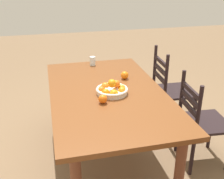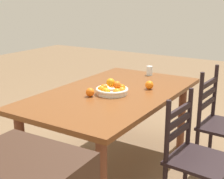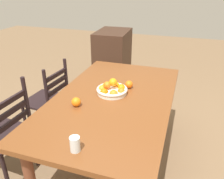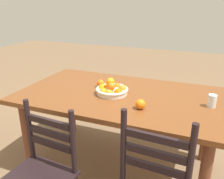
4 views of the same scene
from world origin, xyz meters
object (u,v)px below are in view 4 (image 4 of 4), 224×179
at_px(drinking_glass, 212,101).
at_px(orange_loose_0, 101,83).
at_px(dining_table, 120,103).
at_px(orange_loose_1, 140,104).
at_px(chair_by_cabinet, 40,177).
at_px(fruit_bowl, 112,90).

bearing_deg(drinking_glass, orange_loose_0, -5.21).
height_order(dining_table, orange_loose_0, orange_loose_0).
height_order(orange_loose_0, orange_loose_1, orange_loose_1).
distance_m(dining_table, chair_by_cabinet, 0.92).
distance_m(dining_table, orange_loose_1, 0.37).
relative_size(fruit_bowl, orange_loose_1, 3.69).
distance_m(chair_by_cabinet, orange_loose_1, 0.87).
xyz_separation_m(orange_loose_0, drinking_glass, (-0.98, 0.09, 0.01)).
relative_size(dining_table, drinking_glass, 17.72).
bearing_deg(orange_loose_1, fruit_bowl, -33.16).
bearing_deg(chair_by_cabinet, fruit_bowl, 82.30).
relative_size(orange_loose_0, orange_loose_1, 0.95).
distance_m(orange_loose_0, drinking_glass, 0.99).
bearing_deg(orange_loose_1, drinking_glass, -154.65).
distance_m(dining_table, fruit_bowl, 0.15).
xyz_separation_m(fruit_bowl, orange_loose_0, (0.16, -0.12, -0.00)).
bearing_deg(fruit_bowl, drinking_glass, -177.84).
bearing_deg(fruit_bowl, orange_loose_1, 146.84).
height_order(orange_loose_0, drinking_glass, drinking_glass).
height_order(fruit_bowl, orange_loose_1, fruit_bowl).
relative_size(dining_table, chair_by_cabinet, 1.95).
bearing_deg(dining_table, drinking_glass, 179.77).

